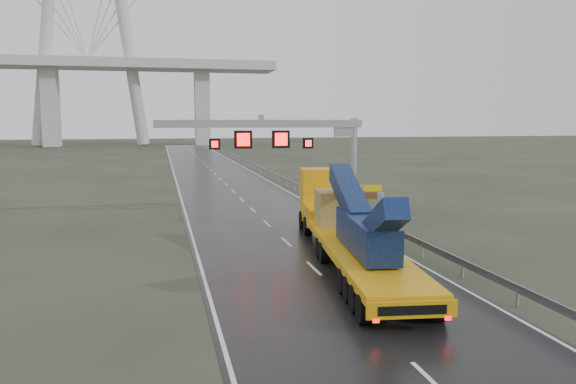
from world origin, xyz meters
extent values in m
plane|color=#2A3122|center=(0.00, 0.00, 0.00)|extent=(400.00, 400.00, 0.00)
cube|color=black|center=(0.00, 40.00, 0.01)|extent=(11.00, 200.00, 0.02)
cube|color=#BAB9B5|center=(6.90, 18.00, 0.15)|extent=(1.20, 1.20, 0.30)
cylinder|color=#9CA0A4|center=(6.90, 18.00, 3.60)|extent=(0.48, 0.48, 7.20)
cube|color=#9CA0A4|center=(0.00, 18.00, 6.80)|extent=(14.80, 0.55, 0.55)
cube|color=#9CA0A4|center=(6.10, 18.00, 6.30)|extent=(1.40, 0.35, 0.90)
cube|color=#9CA0A4|center=(0.00, 18.00, 7.25)|extent=(0.35, 0.35, 0.35)
cube|color=black|center=(-1.30, 17.95, 5.70)|extent=(1.25, 0.25, 1.25)
cube|color=#FF0C0C|center=(-1.30, 17.81, 5.70)|extent=(0.90, 0.02, 0.90)
cube|color=black|center=(1.40, 17.95, 5.70)|extent=(1.25, 0.25, 1.25)
cube|color=#FF0C0C|center=(1.40, 17.81, 5.70)|extent=(0.90, 0.02, 0.90)
cube|color=black|center=(-3.30, 17.95, 5.40)|extent=(0.75, 0.25, 0.75)
cube|color=#FF0C0C|center=(-3.30, 17.81, 5.40)|extent=(0.54, 0.02, 0.54)
cube|color=black|center=(3.40, 17.95, 5.40)|extent=(0.75, 0.25, 0.75)
cube|color=#FF0C0C|center=(3.40, 17.81, 5.40)|extent=(0.54, 0.02, 0.54)
cube|color=#BAB9B5|center=(-35.00, 140.00, 10.50)|extent=(4.00, 6.00, 21.00)
cube|color=#BAB9B5|center=(5.00, 140.00, 10.50)|extent=(4.00, 6.00, 21.00)
cube|color=orange|center=(1.83, 2.68, 1.11)|extent=(4.78, 15.01, 0.37)
cube|color=orange|center=(0.88, -4.80, 0.90)|extent=(3.05, 0.51, 0.58)
cube|color=black|center=(0.87, -4.87, 0.90)|extent=(2.30, 0.31, 0.32)
cube|color=#FF0505|center=(-0.33, -4.72, 0.58)|extent=(0.24, 0.07, 0.13)
cube|color=#FF0505|center=(2.07, -5.02, 0.58)|extent=(0.24, 0.07, 0.13)
cube|color=orange|center=(2.81, 10.42, 1.53)|extent=(2.88, 1.60, 0.53)
cube|color=orange|center=(3.02, 12.09, 1.27)|extent=(3.12, 3.48, 1.27)
cube|color=orange|center=(3.26, 13.98, 2.53)|extent=(2.88, 2.42, 2.74)
cube|color=black|center=(3.39, 15.04, 2.85)|extent=(2.41, 0.36, 1.27)
cube|color=#0E1E42|center=(1.70, 1.63, 2.11)|extent=(2.26, 6.46, 1.48)
cube|color=#0E1E42|center=(2.16, 5.29, 3.37)|extent=(1.78, 5.89, 2.69)
cube|color=#0E1E42|center=(1.36, -0.98, 3.06)|extent=(1.47, 4.26, 2.55)
cylinder|color=#9CA0A4|center=(2.32, 1.55, 3.06)|extent=(0.35, 0.35, 1.69)
cube|color=tan|center=(2.52, 8.12, 2.24)|extent=(2.59, 2.59, 1.90)
cylinder|color=black|center=(1.23, -2.03, 0.53)|extent=(3.17, 1.43, 1.05)
cylinder|color=black|center=(2.16, 5.29, 0.53)|extent=(3.17, 1.43, 1.05)
cylinder|color=black|center=(3.23, 13.77, 0.58)|extent=(2.97, 1.51, 1.16)
cylinder|color=#9CA0A4|center=(6.73, 15.41, 1.31)|extent=(0.09, 0.09, 2.62)
cylinder|color=#9CA0A4|center=(7.82, 15.41, 1.31)|extent=(0.09, 0.09, 2.62)
cube|color=yellow|center=(7.27, 15.41, 2.34)|extent=(1.47, 0.52, 0.44)
cube|color=brown|center=(7.27, 15.41, 1.80)|extent=(1.47, 0.52, 0.49)
cube|color=red|center=(6.00, 20.00, 0.52)|extent=(0.63, 0.37, 1.04)
camera|label=1|loc=(-7.03, -21.15, 7.06)|focal=35.00mm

